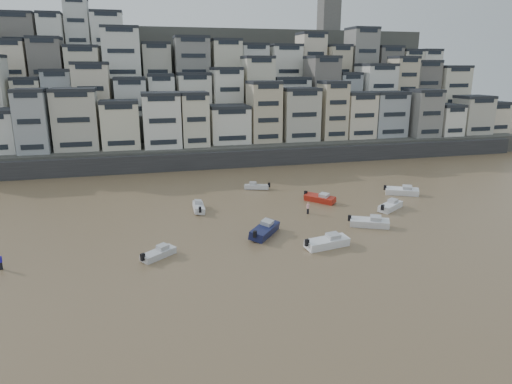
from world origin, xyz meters
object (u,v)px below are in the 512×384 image
object	(u,v)px
boat_j	(158,252)
boat_f	(199,206)
boat_a	(327,241)
boat_b	(370,221)
boat_h	(257,186)
person_pink	(308,208)
boat_e	(320,197)
person_blue	(0,262)
boat_g	(402,190)
boat_d	(391,205)
boat_c	(265,229)

from	to	relation	value
boat_j	boat_f	xyz separation A→B (m)	(6.73, 16.16, 0.05)
boat_a	boat_j	bearing A→B (deg)	163.45
boat_b	boat_h	bearing A→B (deg)	139.46
boat_h	boat_j	bearing A→B (deg)	73.47
boat_b	person_pink	distance (m)	9.48
boat_f	boat_e	size ratio (longest dim) A/B	0.92
boat_h	person_pink	bearing A→B (deg)	122.14
boat_b	person_blue	world-z (taller)	person_blue
boat_f	boat_g	distance (m)	34.22
boat_a	boat_d	bearing A→B (deg)	26.26
boat_d	person_pink	world-z (taller)	person_pink
boat_a	person_blue	xyz separation A→B (m)	(-35.90, 3.06, 0.05)
boat_e	boat_c	xyz separation A→B (m)	(-12.50, -12.02, 0.13)
boat_d	boat_j	bearing A→B (deg)	161.01
boat_j	boat_b	distance (m)	28.16
boat_d	boat_b	bearing A→B (deg)	-171.96
person_pink	boat_c	bearing A→B (deg)	-141.12
boat_e	boat_f	bearing A→B (deg)	-129.36
boat_f	boat_h	xyz separation A→B (m)	(11.53, 9.82, -0.06)
boat_b	boat_d	size ratio (longest dim) A/B	1.00
boat_f	boat_c	size ratio (longest dim) A/B	0.79
boat_e	person_blue	world-z (taller)	person_blue
boat_f	boat_g	xyz separation A→B (m)	(34.22, 0.12, 0.11)
boat_e	boat_g	size ratio (longest dim) A/B	0.94
boat_j	person_blue	size ratio (longest dim) A/B	2.69
person_blue	boat_a	bearing A→B (deg)	-4.88
boat_a	boat_j	world-z (taller)	boat_a
boat_j	boat_g	xyz separation A→B (m)	(40.95, 16.28, 0.16)
boat_c	person_pink	size ratio (longest dim) A/B	3.71
boat_h	boat_d	world-z (taller)	boat_d
person_blue	boat_c	bearing A→B (deg)	5.19
boat_e	boat_c	world-z (taller)	boat_c
boat_j	boat_f	world-z (taller)	boat_f
boat_h	boat_b	distance (m)	24.69
boat_c	boat_d	bearing A→B (deg)	-36.91
boat_f	boat_c	world-z (taller)	boat_c
boat_e	boat_h	bearing A→B (deg)	178.82
boat_f	person_blue	world-z (taller)	person_blue
boat_a	boat_g	world-z (taller)	boat_a
person_pink	boat_j	bearing A→B (deg)	-154.20
boat_f	boat_d	world-z (taller)	boat_d
boat_c	boat_a	bearing A→B (deg)	-95.15
person_blue	boat_d	bearing A→B (deg)	9.28
boat_j	boat_g	bearing A→B (deg)	-16.39
boat_a	boat_j	size ratio (longest dim) A/B	1.28
boat_b	boat_d	bearing A→B (deg)	68.49
boat_f	boat_e	world-z (taller)	boat_e
boat_f	boat_a	bearing A→B (deg)	-142.17
person_pink	boat_f	bearing A→B (deg)	160.03
boat_h	boat_d	distance (m)	23.36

